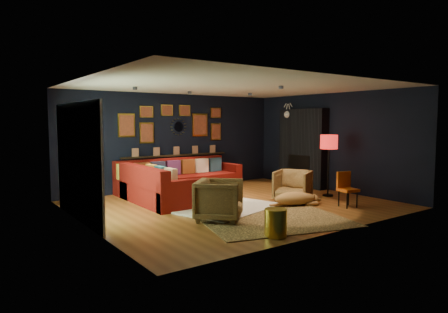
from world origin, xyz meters
TOP-DOWN VIEW (x-y plane):
  - floor at (0.00, 0.00)m, footprint 6.50×6.50m
  - room_walls at (0.00, 0.00)m, footprint 6.50×6.50m
  - sectional at (-0.61, 1.81)m, footprint 3.41×2.69m
  - ledge at (0.00, 2.68)m, footprint 3.20×0.12m
  - gallery_wall at (-0.01, 2.72)m, footprint 3.15×0.04m
  - sunburst_mirror at (0.10, 2.72)m, footprint 0.47×0.16m
  - fireplace at (3.09, 0.90)m, footprint 0.31×1.60m
  - deer_head at (3.14, 1.40)m, footprint 0.50×0.28m
  - sliding_door at (-3.22, 0.60)m, footprint 0.06×2.80m
  - ceiling_spots at (-0.00, 0.80)m, footprint 3.30×2.50m
  - shag_rug at (-0.38, -0.20)m, footprint 2.51×2.12m
  - leopard_rug at (-0.28, -1.63)m, footprint 3.06×2.53m
  - coffee_table at (-0.26, 1.07)m, footprint 0.71×0.53m
  - pouf at (-0.92, 0.62)m, footprint 0.60×0.60m
  - armchair_left at (-1.09, -0.95)m, footprint 1.12×1.12m
  - armchair_right at (1.33, -0.47)m, footprint 1.01×1.03m
  - gold_stool at (-0.96, -2.35)m, footprint 0.36×0.36m
  - orange_chair at (1.85, -1.56)m, footprint 0.42×0.42m
  - floor_lamp at (2.50, -0.53)m, footprint 0.42×0.42m
  - dog at (1.00, -0.87)m, footprint 1.42×1.05m

SIDE VIEW (x-z plane):
  - floor at x=0.00m, z-range 0.00..0.00m
  - leopard_rug at x=-0.28m, z-range 0.00..0.02m
  - shag_rug at x=-0.38m, z-range 0.00..0.03m
  - dog at x=1.00m, z-range 0.02..0.42m
  - pouf at x=-0.92m, z-range 0.03..0.42m
  - gold_stool at x=-0.96m, z-range 0.00..0.45m
  - coffee_table at x=-0.26m, z-range 0.14..0.49m
  - sectional at x=-0.61m, z-range -0.11..0.75m
  - armchair_right at x=1.33m, z-range 0.00..0.79m
  - armchair_left at x=-1.09m, z-range 0.00..0.84m
  - orange_chair at x=1.85m, z-range 0.06..0.82m
  - ledge at x=0.00m, z-range 0.90..0.94m
  - fireplace at x=3.09m, z-range -0.08..2.12m
  - sliding_door at x=-3.22m, z-range 0.00..2.20m
  - floor_lamp at x=2.50m, z-range 0.51..2.04m
  - room_walls at x=0.00m, z-range -1.66..4.84m
  - sunburst_mirror at x=0.10m, z-range 1.46..1.93m
  - gallery_wall at x=-0.01m, z-range 1.30..2.32m
  - deer_head at x=3.14m, z-range 1.83..2.28m
  - ceiling_spots at x=0.00m, z-range 2.53..2.59m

